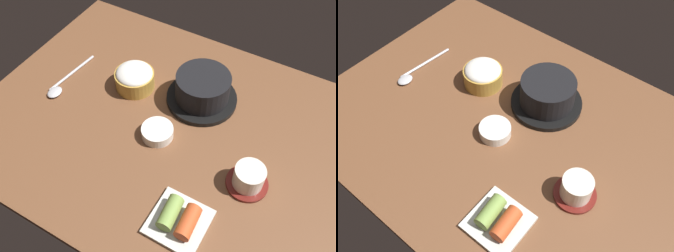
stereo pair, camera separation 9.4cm
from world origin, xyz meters
TOP-DOWN VIEW (x-y plane):
  - dining_table at (0.00, 0.00)cm, footprint 100.00×76.00cm
  - stone_pot at (4.35, 12.75)cm, footprint 19.56×19.56cm
  - rice_bowl at (-14.63, 8.14)cm, footprint 11.22×11.22cm
  - tea_cup_with_saucer at (25.52, -5.95)cm, footprint 9.99×9.99cm
  - banchan_cup_center at (0.11, -3.99)cm, footprint 8.28×8.28cm
  - kimchi_plate at (16.26, -22.27)cm, footprint 12.38×12.38cm
  - spoon at (-33.07, -2.60)cm, footprint 4.16×20.14cm

SIDE VIEW (x-z plane):
  - dining_table at x=0.00cm, z-range 0.00..2.00cm
  - spoon at x=-33.07cm, z-range 1.93..3.28cm
  - banchan_cup_center at x=0.11cm, z-range 2.12..4.97cm
  - kimchi_plate at x=16.26cm, z-range 1.48..6.05cm
  - tea_cup_with_saucer at x=25.52cm, z-range 1.83..7.96cm
  - rice_bowl at x=-14.63cm, z-range 2.02..8.99cm
  - stone_pot at x=4.35cm, z-range 1.80..10.64cm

